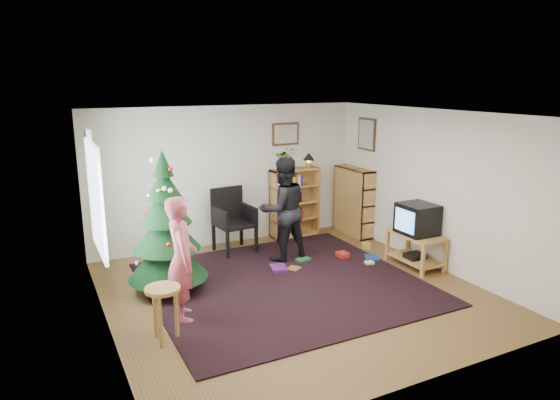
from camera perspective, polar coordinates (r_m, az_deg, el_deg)
name	(u,v)px	position (r m, az deg, el deg)	size (l,w,h in m)	color
floor	(293,291)	(7.21, 1.52, -10.41)	(5.00, 5.00, 0.00)	brown
ceiling	(294,114)	(6.60, 1.66, 9.83)	(5.00, 5.00, 0.00)	white
wall_back	(228,176)	(9.03, -5.96, 2.76)	(5.00, 0.02, 2.50)	silver
wall_front	(421,266)	(4.85, 15.85, -7.24)	(5.00, 0.02, 2.50)	silver
wall_left	(102,231)	(6.07, -19.72, -3.32)	(0.02, 5.00, 2.50)	silver
wall_right	(433,189)	(8.25, 17.06, 1.22)	(0.02, 5.00, 2.50)	silver
rug	(284,283)	(7.45, 0.42, -9.51)	(3.80, 3.60, 0.02)	black
window_pane	(96,198)	(6.59, -20.32, 0.18)	(0.04, 1.20, 1.40)	silver
curtain	(92,187)	(7.27, -20.67, 1.35)	(0.06, 0.35, 1.60)	white
picture_back	(285,134)	(9.37, 0.63, 7.56)	(0.55, 0.03, 0.42)	#4C3319
picture_right	(367,134)	(9.45, 9.90, 7.41)	(0.03, 0.50, 0.60)	#4C3319
christmas_tree	(166,234)	(7.11, -12.85, -3.85)	(1.12, 1.12, 2.03)	#3F2816
bookshelf_back	(295,202)	(9.53, 1.68, -0.20)	(0.95, 0.30, 1.30)	#BE8644
bookshelf_right	(354,201)	(9.72, 8.41, -0.07)	(0.30, 0.95, 1.30)	#BE8644
tv_stand	(415,247)	(8.31, 15.22, -5.20)	(0.50, 0.91, 0.55)	#BE8644
crt_tv	(417,219)	(8.17, 15.41, -2.10)	(0.52, 0.56, 0.49)	black
armchair	(232,217)	(8.75, -5.54, -1.91)	(0.66, 0.67, 1.11)	black
stool	(163,300)	(5.89, -13.22, -11.02)	(0.40, 0.40, 0.66)	#BE8644
person_standing	(182,259)	(6.29, -11.18, -6.60)	(0.58, 0.38, 1.58)	#BB4A58
person_by_chair	(283,209)	(8.17, 0.33, -1.09)	(0.84, 0.65, 1.73)	black
potted_plant	(285,158)	(9.27, 0.63, 4.77)	(0.38, 0.33, 0.42)	gray
table_lamp	(309,158)	(9.51, 3.31, 4.87)	(0.22, 0.22, 0.29)	#A57F33
floor_clutter	(333,259)	(8.36, 6.10, -6.74)	(2.07, 0.90, 0.08)	#A51E19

